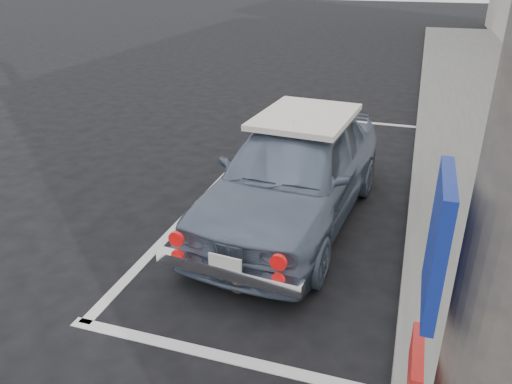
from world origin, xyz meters
TOP-DOWN VIEW (x-y plane):
  - ground at (0.00, 0.00)m, footprint 80.00×80.00m
  - pline_rear at (0.50, -0.50)m, footprint 3.00×0.12m
  - pline_front at (0.50, 6.50)m, footprint 3.00×0.12m
  - pline_side at (-0.90, 3.00)m, footprint 0.12×7.00m
  - retro_coupe at (0.41, 2.04)m, footprint 1.88×3.98m
  - cat at (0.26, 0.41)m, footprint 0.33×0.48m

SIDE VIEW (x-z plane):
  - ground at x=0.00m, z-range 0.00..0.00m
  - pline_rear at x=0.50m, z-range 0.00..0.01m
  - pline_front at x=0.50m, z-range 0.00..0.01m
  - pline_side at x=-0.90m, z-range 0.00..0.01m
  - cat at x=0.26m, z-range -0.01..0.25m
  - retro_coupe at x=0.41m, z-range 0.01..1.32m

